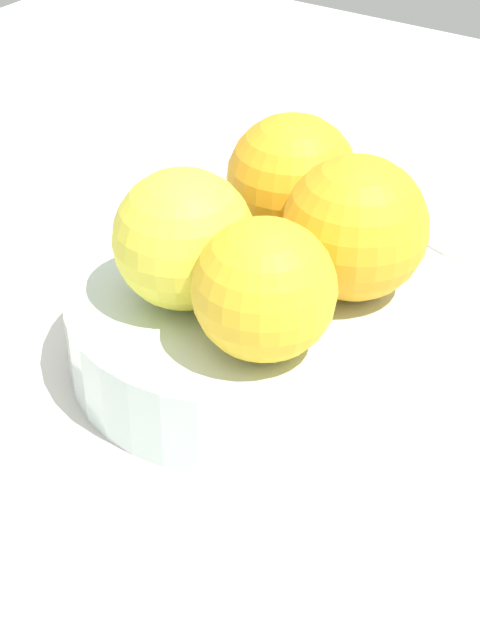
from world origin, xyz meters
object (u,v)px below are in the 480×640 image
(orange_in_bowl_0, at_px, (184,239))
(orange_in_bowl_2, at_px, (355,228))
(orange_in_bowl_3, at_px, (264,290))
(fruit_bowl, at_px, (240,329))
(orange_in_bowl_1, at_px, (292,179))

(orange_in_bowl_0, bearing_deg, orange_in_bowl_2, 40.53)
(orange_in_bowl_0, distance_m, orange_in_bowl_3, 0.06)
(fruit_bowl, xyz_separation_m, orange_in_bowl_2, (0.05, 0.03, 0.06))
(orange_in_bowl_3, bearing_deg, fruit_bowl, 137.37)
(orange_in_bowl_2, distance_m, orange_in_bowl_3, 0.07)
(fruit_bowl, distance_m, orange_in_bowl_0, 0.07)
(orange_in_bowl_0, xyz_separation_m, orange_in_bowl_2, (0.06, 0.06, 0.00))
(fruit_bowl, distance_m, orange_in_bowl_3, 0.08)
(fruit_bowl, relative_size, orange_in_bowl_0, 2.56)
(fruit_bowl, height_order, orange_in_bowl_2, orange_in_bowl_2)
(fruit_bowl, bearing_deg, orange_in_bowl_1, 97.65)
(orange_in_bowl_1, xyz_separation_m, orange_in_bowl_2, (0.05, -0.03, 0.00))
(fruit_bowl, xyz_separation_m, orange_in_bowl_3, (0.04, -0.03, 0.06))
(orange_in_bowl_0, bearing_deg, orange_in_bowl_3, -12.91)
(fruit_bowl, distance_m, orange_in_bowl_1, 0.09)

